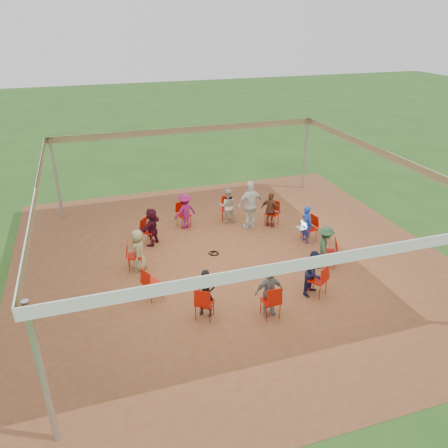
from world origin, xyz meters
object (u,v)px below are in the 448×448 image
object	(u,v)px
chair_1	(272,214)
person_seated_8	(314,273)
chair_2	(227,209)
chair_7	(205,303)
person_seated_5	(138,250)
person_seated_7	(269,292)
chair_9	(317,280)
laptop	(303,226)
chair_3	(184,215)
chair_6	(152,284)
chair_8	(271,301)
person_seated_1	(271,210)
person_seated_4	(152,227)
person_seated_0	(307,224)
chair_4	(149,231)
person_seated_3	(185,211)
chair_0	(309,229)
person_seated_9	(325,247)
chair_5	(135,256)
chair_10	(328,252)
person_seated_6	(206,293)
person_seated_2	(227,206)
standing_person	(250,205)
cable_coil	(214,253)

from	to	relation	value
chair_1	person_seated_8	xyz separation A→B (m)	(-0.64, -4.26, 0.19)
chair_2	chair_7	bearing A→B (deg)	81.82
person_seated_5	person_seated_7	xyz separation A→B (m)	(2.79, -3.15, 0.00)
chair_9	laptop	size ratio (longest dim) A/B	2.41
chair_7	chair_3	bearing A→B (deg)	114.55
chair_6	chair_8	world-z (taller)	same
chair_7	person_seated_1	distance (m)	5.64
chair_1	person_seated_4	world-z (taller)	person_seated_4
chair_8	person_seated_0	distance (m)	4.31
person_seated_8	chair_1	bearing A→B (deg)	48.05
chair_4	chair_2	bearing A→B (deg)	147.27
chair_4	person_seated_3	bearing A→B (deg)	159.53
chair_0	person_seated_3	size ratio (longest dim) A/B	0.71
chair_6	person_seated_9	xyz separation A→B (m)	(5.18, 0.11, 0.19)
chair_4	person_seated_9	bearing A→B (deg)	98.01
chair_1	person_seated_0	size ratio (longest dim) A/B	0.71
person_seated_9	person_seated_5	bearing A→B (deg)	98.18
chair_5	chair_9	xyz separation A→B (m)	(4.48, -2.81, 0.00)
chair_10	person_seated_8	xyz separation A→B (m)	(-1.13, -1.15, 0.19)
chair_5	person_seated_6	world-z (taller)	person_seated_6
person_seated_1	person_seated_5	bearing A→B (deg)	65.45
chair_2	chair_7	distance (m)	5.76
chair_9	person_seated_5	xyz separation A→B (m)	(-4.36, 2.80, 0.19)
person_seated_3	person_seated_6	bearing A→B (deg)	65.45
person_seated_0	person_seated_1	size ratio (longest dim) A/B	1.00
chair_2	chair_10	world-z (taller)	same
chair_6	person_seated_8	bearing A→B (deg)	50.14
person_seated_0	person_seated_2	distance (m)	3.01
person_seated_1	person_seated_5	distance (m)	5.07
chair_7	person_seated_0	bearing A→B (deg)	66.01
chair_4	person_seated_6	xyz separation A→B (m)	(0.74, -4.24, 0.19)
chair_4	chair_9	bearing A→B (deg)	81.82
person_seated_0	person_seated_7	world-z (taller)	same
person_seated_5	person_seated_8	bearing A→B (deg)	65.45
chair_1	person_seated_5	world-z (taller)	person_seated_5
person_seated_0	chair_9	bearing A→B (deg)	149.15
person_seated_3	chair_10	bearing A→B (deg)	115.10
person_seated_6	standing_person	bearing A→B (deg)	88.77
chair_0	chair_8	distance (m)	4.40
laptop	cable_coil	bearing A→B (deg)	78.44
chair_2	chair_4	distance (m)	3.14
person_seated_5	person_seated_6	size ratio (longest dim) A/B	1.00
chair_8	chair_10	bearing A→B (deg)	32.73
chair_2	person_seated_4	world-z (taller)	person_seated_4
person_seated_6	person_seated_2	bearing A→B (deg)	98.18
chair_3	person_seated_3	bearing A→B (deg)	90.00
chair_3	laptop	xyz separation A→B (m)	(3.45, -2.38, 0.16)
person_seated_1	person_seated_8	size ratio (longest dim) A/B	1.00
chair_1	person_seated_1	size ratio (longest dim) A/B	0.71
person_seated_6	chair_1	bearing A→B (deg)	81.64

